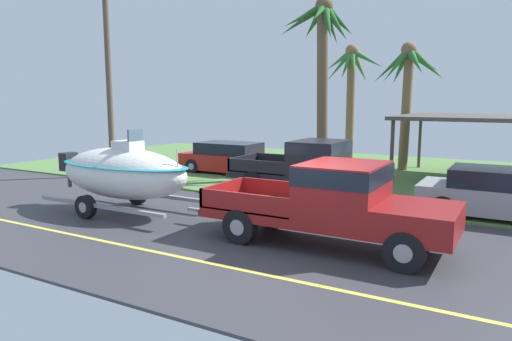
# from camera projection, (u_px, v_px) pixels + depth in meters

# --- Properties ---
(ground) EXTENTS (36.00, 22.00, 0.11)m
(ground) POSITION_uv_depth(u_px,v_px,m) (389.00, 187.00, 17.71)
(ground) COLOR #38383D
(pickup_truck_towing) EXTENTS (5.79, 2.00, 1.89)m
(pickup_truck_towing) POSITION_uv_depth(u_px,v_px,m) (341.00, 201.00, 10.33)
(pickup_truck_towing) COLOR maroon
(pickup_truck_towing) RESTS_ON ground
(boat_on_trailer) EXTENTS (5.72, 2.23, 2.43)m
(boat_on_trailer) POSITION_uv_depth(u_px,v_px,m) (123.00, 173.00, 13.51)
(boat_on_trailer) COLOR gray
(boat_on_trailer) RESTS_ON ground
(parked_pickup_background) EXTENTS (5.56, 2.13, 1.87)m
(parked_pickup_background) POSITION_uv_depth(u_px,v_px,m) (318.00, 165.00, 16.04)
(parked_pickup_background) COLOR black
(parked_pickup_background) RESTS_ON ground
(parked_sedan_near) EXTENTS (4.77, 1.95, 1.38)m
(parked_sedan_near) POSITION_uv_depth(u_px,v_px,m) (510.00, 195.00, 12.78)
(parked_sedan_near) COLOR #99999E
(parked_sedan_near) RESTS_ON ground
(parked_sedan_far) EXTENTS (4.73, 1.89, 1.38)m
(parked_sedan_far) POSITION_uv_depth(u_px,v_px,m) (232.00, 159.00, 20.61)
(parked_sedan_far) COLOR #B21E19
(parked_sedan_far) RESTS_ON ground
(carport_awning) EXTENTS (6.05, 5.80, 2.62)m
(carport_awning) POSITION_uv_depth(u_px,v_px,m) (482.00, 119.00, 18.31)
(carport_awning) COLOR #4C4238
(carport_awning) RESTS_ON ground
(palm_tree_near_left) EXTENTS (3.34, 2.64, 6.01)m
(palm_tree_near_left) POSITION_uv_depth(u_px,v_px,m) (351.00, 79.00, 24.16)
(palm_tree_near_left) COLOR brown
(palm_tree_near_left) RESTS_ON ground
(palm_tree_near_right) EXTENTS (3.24, 2.92, 5.78)m
(palm_tree_near_right) POSITION_uv_depth(u_px,v_px,m) (409.00, 79.00, 21.13)
(palm_tree_near_right) COLOR brown
(palm_tree_near_right) RESTS_ON ground
(palm_tree_mid) EXTENTS (3.05, 2.84, 7.23)m
(palm_tree_mid) POSITION_uv_depth(u_px,v_px,m) (322.00, 46.00, 18.67)
(palm_tree_mid) COLOR brown
(palm_tree_mid) RESTS_ON ground
(utility_pole) EXTENTS (0.24, 1.80, 8.33)m
(utility_pole) POSITION_uv_depth(u_px,v_px,m) (109.00, 73.00, 19.54)
(utility_pole) COLOR brown
(utility_pole) RESTS_ON ground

